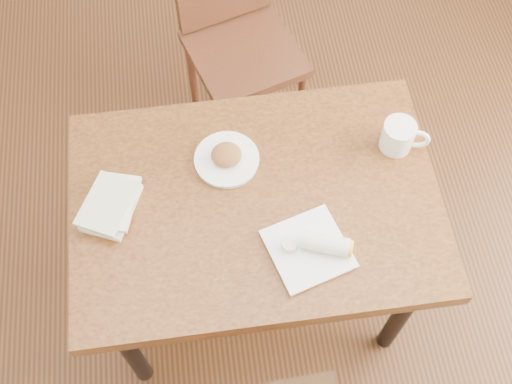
{
  "coord_description": "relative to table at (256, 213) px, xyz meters",
  "views": [
    {
      "loc": [
        -0.13,
        -0.91,
        2.49
      ],
      "look_at": [
        0.0,
        0.0,
        0.8
      ],
      "focal_mm": 45.0,
      "sensor_mm": 36.0,
      "label": 1
    }
  ],
  "objects": [
    {
      "name": "coffee_mug",
      "position": [
        0.48,
        0.14,
        0.14
      ],
      "size": [
        0.15,
        0.1,
        0.1
      ],
      "color": "white",
      "rests_on": "table"
    },
    {
      "name": "plate_scone",
      "position": [
        -0.07,
        0.15,
        0.11
      ],
      "size": [
        0.21,
        0.21,
        0.07
      ],
      "color": "white",
      "rests_on": "table"
    },
    {
      "name": "book_stack",
      "position": [
        -0.44,
        0.03,
        0.11
      ],
      "size": [
        0.21,
        0.24,
        0.05
      ],
      "color": "white",
      "rests_on": "table"
    },
    {
      "name": "table",
      "position": [
        0.0,
        0.0,
        0.0
      ],
      "size": [
        1.14,
        0.79,
        0.75
      ],
      "color": "brown",
      "rests_on": "ground"
    },
    {
      "name": "ground",
      "position": [
        0.0,
        0.0,
        -0.67
      ],
      "size": [
        4.0,
        5.0,
        0.01
      ],
      "primitive_type": "cube",
      "color": "#472814",
      "rests_on": "ground"
    },
    {
      "name": "plate_burrito",
      "position": [
        0.14,
        -0.19,
        0.11
      ],
      "size": [
        0.27,
        0.27,
        0.07
      ],
      "color": "white",
      "rests_on": "table"
    },
    {
      "name": "chair_far",
      "position": [
        0.04,
        0.9,
        -0.11
      ],
      "size": [
        0.53,
        0.53,
        0.95
      ],
      "color": "#4B2315",
      "rests_on": "ground"
    }
  ]
}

